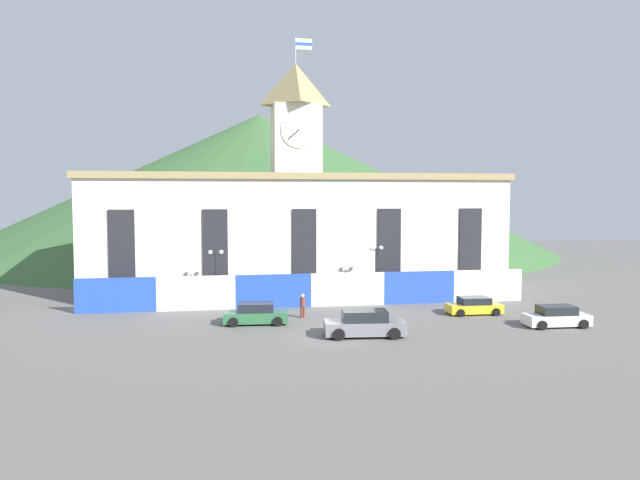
{
  "coord_description": "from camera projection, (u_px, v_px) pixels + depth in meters",
  "views": [
    {
      "loc": [
        -7.98,
        -39.04,
        9.23
      ],
      "look_at": [
        0.0,
        7.5,
        5.9
      ],
      "focal_mm": 35.0,
      "sensor_mm": 36.0,
      "label": 1
    }
  ],
  "objects": [
    {
      "name": "banner_fence",
      "position": [
        311.0,
        290.0,
        51.96
      ],
      "size": [
        37.66,
        0.12,
        2.79
      ],
      "color": "#2347B2",
      "rests_on": "ground"
    },
    {
      "name": "pedestrian",
      "position": [
        303.0,
        305.0,
        47.34
      ],
      "size": [
        0.54,
        0.54,
        1.82
      ],
      "rotation": [
        0.0,
        0.0,
        2.16
      ],
      "color": "brown",
      "rests_on": "ground"
    },
    {
      "name": "ground_plane",
      "position": [
        340.0,
        339.0,
        40.38
      ],
      "size": [
        160.0,
        160.0,
        0.0
      ],
      "primitive_type": "plane",
      "color": "#605E5B"
    },
    {
      "name": "car_yellow_coupe",
      "position": [
        474.0,
        306.0,
        48.81
      ],
      "size": [
        4.26,
        2.24,
        1.35
      ],
      "rotation": [
        0.0,
        0.0,
        -0.03
      ],
      "color": "yellow",
      "rests_on": "ground"
    },
    {
      "name": "car_green_wagon",
      "position": [
        256.0,
        314.0,
        44.98
      ],
      "size": [
        4.72,
        2.41,
        1.55
      ],
      "rotation": [
        0.0,
        0.0,
        -0.08
      ],
      "color": "#2D663D",
      "rests_on": "ground"
    },
    {
      "name": "car_gray_pickup",
      "position": [
        365.0,
        324.0,
        40.98
      ],
      "size": [
        5.47,
        2.78,
        1.75
      ],
      "rotation": [
        0.0,
        0.0,
        -0.1
      ],
      "color": "slate",
      "rests_on": "ground"
    },
    {
      "name": "civic_building",
      "position": [
        296.0,
        227.0,
        61.01
      ],
      "size": [
        39.79,
        11.76,
        24.39
      ],
      "color": "silver",
      "rests_on": "ground"
    },
    {
      "name": "hillside_backdrop",
      "position": [
        260.0,
        182.0,
        107.98
      ],
      "size": [
        98.57,
        98.57,
        23.22
      ],
      "primitive_type": "cone",
      "color": "#386033",
      "rests_on": "ground"
    },
    {
      "name": "street_lamp_right",
      "position": [
        216.0,
        265.0,
        51.86
      ],
      "size": [
        1.26,
        0.36,
        4.76
      ],
      "color": "black",
      "rests_on": "ground"
    },
    {
      "name": "street_lamp_left",
      "position": [
        376.0,
        261.0,
        54.18
      ],
      "size": [
        1.26,
        0.36,
        4.92
      ],
      "color": "black",
      "rests_on": "ground"
    },
    {
      "name": "car_white_taxi",
      "position": [
        556.0,
        317.0,
        44.09
      ],
      "size": [
        4.57,
        2.27,
        1.5
      ],
      "rotation": [
        0.0,
        0.0,
        -0.04
      ],
      "color": "white",
      "rests_on": "ground"
    }
  ]
}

